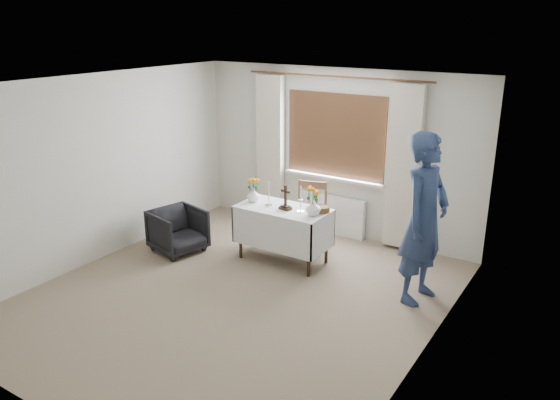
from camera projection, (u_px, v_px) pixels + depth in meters
The scene contains 12 objects.
ground at pixel (237, 296), 6.52m from camera, with size 5.00×5.00×0.00m, color #876F5D.
altar_table at pixel (283, 234), 7.37m from camera, with size 1.24×0.64×0.76m, color white.
wooden_chair at pixel (309, 218), 7.69m from camera, with size 0.45×0.45×0.98m, color brown, non-canonical shape.
armchair at pixel (178, 231), 7.70m from camera, with size 0.66×0.68×0.62m, color black.
person at pixel (424, 219), 6.17m from camera, with size 0.73×0.48×2.00m, color navy.
radiator at pixel (331, 215), 8.36m from camera, with size 1.10×0.10×0.60m, color white.
wooden_cross at pixel (285, 197), 7.15m from camera, with size 0.15×0.11×0.33m, color black, non-canonical shape.
candlestick_left at pixel (269, 193), 7.29m from camera, with size 0.10×0.10×0.35m, color white, non-canonical shape.
candlestick_right at pixel (301, 199), 7.05m from camera, with size 0.10×0.10×0.35m, color white, non-canonical shape.
flower_vase_left at pixel (253, 195), 7.48m from camera, with size 0.18×0.18×0.18m, color white.
flower_vase_right at pixel (313, 208), 6.95m from camera, with size 0.19×0.19×0.20m, color white.
wicker_basket at pixel (322, 209), 7.10m from camera, with size 0.20×0.20×0.08m, color brown.
Camera 1 is at (3.58, -4.62, 3.15)m, focal length 35.00 mm.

